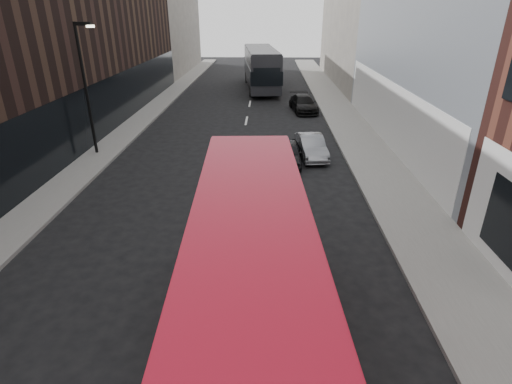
# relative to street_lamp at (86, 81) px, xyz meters

# --- Properties ---
(sidewalk_right) EXTENTS (3.00, 80.00, 0.15)m
(sidewalk_right) POSITION_rel_street_lamp_xyz_m (15.72, 7.00, -4.11)
(sidewalk_right) COLOR slate
(sidewalk_right) RESTS_ON ground
(sidewalk_left) EXTENTS (2.00, 80.00, 0.15)m
(sidewalk_left) POSITION_rel_street_lamp_xyz_m (0.22, 7.00, -4.11)
(sidewalk_left) COLOR slate
(sidewalk_left) RESTS_ON ground
(building_left_mid) EXTENTS (5.00, 24.00, 14.00)m
(building_left_mid) POSITION_rel_street_lamp_xyz_m (-3.28, 12.00, 2.82)
(building_left_mid) COLOR black
(building_left_mid) RESTS_ON ground
(building_left_far) EXTENTS (5.00, 20.00, 13.00)m
(building_left_far) POSITION_rel_street_lamp_xyz_m (-3.28, 34.00, 2.32)
(building_left_far) COLOR slate
(building_left_far) RESTS_ON ground
(street_lamp) EXTENTS (1.06, 0.22, 7.00)m
(street_lamp) POSITION_rel_street_lamp_xyz_m (0.00, 0.00, 0.00)
(street_lamp) COLOR black
(street_lamp) RESTS_ON sidewalk_left
(red_bus) EXTENTS (2.99, 10.62, 4.25)m
(red_bus) POSITION_rel_street_lamp_xyz_m (9.54, -15.11, -1.82)
(red_bus) COLOR #A80A1F
(red_bus) RESTS_ON ground
(grey_bus) EXTENTS (4.22, 12.87, 4.08)m
(grey_bus) POSITION_rel_street_lamp_xyz_m (9.08, 21.36, -1.99)
(grey_bus) COLOR black
(grey_bus) RESTS_ON ground
(car_a) EXTENTS (1.54, 3.62, 1.22)m
(car_a) POSITION_rel_street_lamp_xyz_m (10.96, -1.15, -3.57)
(car_a) COLOR black
(car_a) RESTS_ON ground
(car_b) EXTENTS (1.73, 3.92, 1.25)m
(car_b) POSITION_rel_street_lamp_xyz_m (12.33, 0.00, -3.56)
(car_b) COLOR gray
(car_b) RESTS_ON ground
(car_c) EXTENTS (2.39, 4.66, 1.29)m
(car_c) POSITION_rel_street_lamp_xyz_m (12.75, 11.18, -3.53)
(car_c) COLOR black
(car_c) RESTS_ON ground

